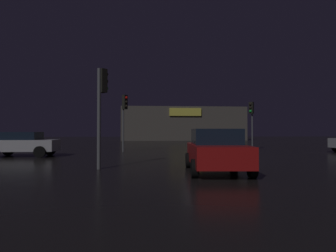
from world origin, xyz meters
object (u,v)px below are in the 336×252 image
(car_near, at_px, (23,144))
(car_far, at_px, (216,150))
(store_building, at_px, (182,124))
(traffic_signal_main, at_px, (101,98))
(traffic_signal_opposite, at_px, (251,113))
(traffic_signal_cross_left, at_px, (124,110))

(car_near, height_order, car_far, car_far)
(store_building, relative_size, traffic_signal_main, 4.98)
(traffic_signal_opposite, relative_size, traffic_signal_cross_left, 0.91)
(traffic_signal_cross_left, distance_m, car_far, 11.55)
(traffic_signal_cross_left, relative_size, car_far, 1.02)
(car_near, bearing_deg, traffic_signal_opposite, 14.56)
(traffic_signal_opposite, relative_size, car_near, 0.98)
(car_near, bearing_deg, traffic_signal_cross_left, 30.32)
(traffic_signal_cross_left, bearing_deg, traffic_signal_opposite, 3.91)
(traffic_signal_opposite, bearing_deg, car_far, -116.44)
(traffic_signal_cross_left, distance_m, car_near, 6.97)
(traffic_signal_opposite, bearing_deg, store_building, 94.20)
(traffic_signal_main, relative_size, traffic_signal_cross_left, 0.97)
(traffic_signal_cross_left, bearing_deg, store_building, 73.96)
(car_far, bearing_deg, car_near, 143.45)
(store_building, relative_size, traffic_signal_cross_left, 4.84)
(traffic_signal_opposite, bearing_deg, traffic_signal_cross_left, -176.09)
(store_building, height_order, traffic_signal_main, store_building)
(store_building, height_order, traffic_signal_opposite, store_building)
(traffic_signal_cross_left, height_order, car_near, traffic_signal_cross_left)
(traffic_signal_cross_left, relative_size, car_near, 1.07)
(traffic_signal_cross_left, height_order, car_far, traffic_signal_cross_left)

